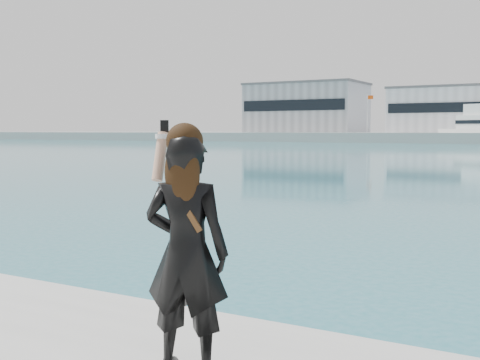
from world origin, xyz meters
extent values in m
cube|color=gray|center=(-55.00, 128.00, 7.50)|extent=(26.00, 16.00, 11.00)
cube|color=black|center=(-55.00, 119.90, 8.05)|extent=(24.70, 0.20, 2.42)
cube|color=#59595B|center=(-55.00, 128.00, 13.25)|extent=(26.52, 16.32, 0.50)
cube|color=silver|center=(-22.00, 128.00, 6.50)|extent=(24.00, 15.00, 9.00)
cube|color=black|center=(-22.00, 120.40, 6.95)|extent=(22.80, 0.20, 1.98)
cube|color=#59595B|center=(-22.00, 128.00, 11.25)|extent=(24.48, 15.30, 0.50)
cylinder|color=silver|center=(-38.00, 121.00, 6.00)|extent=(0.16, 0.16, 8.00)
cube|color=#D1460C|center=(-37.40, 121.00, 9.40)|extent=(1.20, 0.04, 0.80)
imported|color=black|center=(-0.07, -0.17, 1.58)|extent=(0.64, 0.50, 1.55)
sphere|color=black|center=(-0.06, -0.19, 2.30)|extent=(0.24, 0.24, 0.24)
ellipsoid|color=black|center=(-0.05, -0.24, 2.11)|extent=(0.26, 0.13, 0.41)
cylinder|color=tan|center=(-0.31, -0.13, 2.20)|extent=(0.12, 0.19, 0.34)
cylinder|color=white|center=(-0.32, -0.09, 2.33)|extent=(0.09, 0.09, 0.03)
cube|color=black|center=(-0.33, -0.05, 2.39)|extent=(0.06, 0.03, 0.11)
cube|color=#4C2D14|center=(-0.02, -0.25, 1.89)|extent=(0.21, 0.07, 0.32)
camera|label=1|loc=(2.15, -3.34, 2.37)|focal=45.00mm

